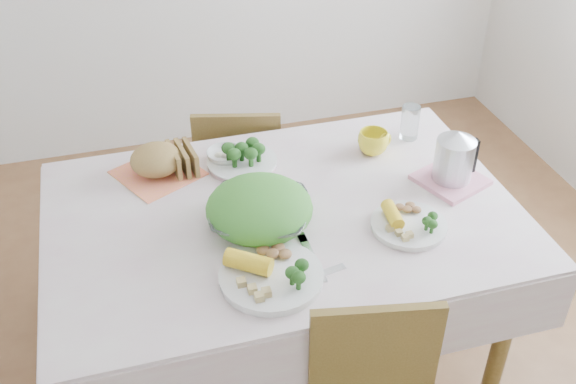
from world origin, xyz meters
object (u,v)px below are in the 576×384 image
object	(u,v)px
salad_bowl	(260,215)
dinner_plate_right	(409,225)
yellow_mug	(373,142)
electric_kettle	(455,152)
dinner_plate_left	(271,277)
chair_far	(240,166)
dining_table	(284,298)

from	to	relation	value
salad_bowl	dinner_plate_right	xyz separation A→B (m)	(0.44, -0.14, -0.03)
dinner_plate_right	salad_bowl	bearing A→B (deg)	162.10
yellow_mug	electric_kettle	size ratio (longest dim) A/B	0.60
dinner_plate_right	electric_kettle	xyz separation A→B (m)	(0.24, 0.19, 0.11)
dinner_plate_left	yellow_mug	world-z (taller)	yellow_mug
salad_bowl	dinner_plate_right	bearing A→B (deg)	-17.90
chair_far	salad_bowl	distance (m)	0.86
dinner_plate_right	yellow_mug	size ratio (longest dim) A/B	2.16
salad_bowl	dinner_plate_right	world-z (taller)	salad_bowl
dining_table	chair_far	size ratio (longest dim) A/B	1.73
salad_bowl	dinner_plate_left	xyz separation A→B (m)	(-0.03, -0.25, -0.03)
dinner_plate_right	dining_table	bearing A→B (deg)	151.69
chair_far	electric_kettle	world-z (taller)	electric_kettle
salad_bowl	yellow_mug	xyz separation A→B (m)	(0.49, 0.29, 0.01)
electric_kettle	salad_bowl	bearing A→B (deg)	-159.77
dinner_plate_right	electric_kettle	world-z (taller)	electric_kettle
dinner_plate_right	electric_kettle	distance (m)	0.33
chair_far	dinner_plate_left	bearing A→B (deg)	97.19
salad_bowl	yellow_mug	bearing A→B (deg)	30.75
dining_table	salad_bowl	world-z (taller)	salad_bowl
dining_table	chair_far	world-z (taller)	chair_far
salad_bowl	electric_kettle	size ratio (longest dim) A/B	1.71
chair_far	salad_bowl	xyz separation A→B (m)	(-0.10, -0.78, 0.34)
dining_table	dinner_plate_left	size ratio (longest dim) A/B	4.70
yellow_mug	dinner_plate_left	bearing A→B (deg)	-133.83
dinner_plate_right	yellow_mug	distance (m)	0.44
salad_bowl	yellow_mug	distance (m)	0.57
chair_far	electric_kettle	distance (m)	1.02
salad_bowl	dining_table	bearing A→B (deg)	27.08
salad_bowl	dinner_plate_left	bearing A→B (deg)	-96.72
dining_table	salad_bowl	xyz separation A→B (m)	(-0.09, -0.05, 0.43)
dining_table	dinner_plate_left	distance (m)	0.51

